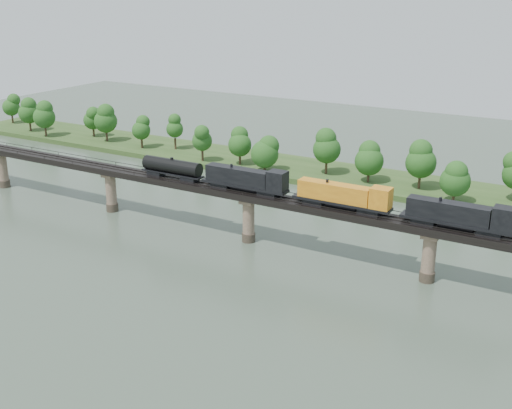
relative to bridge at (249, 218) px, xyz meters
The scene contains 6 objects.
ground 30.49m from the bridge, 90.00° to the right, with size 400.00×400.00×0.00m, color #364537.
far_bank 55.20m from the bridge, 90.00° to the left, with size 300.00×24.00×1.60m, color #2A451B.
bridge is the anchor object (origin of this frame).
bridge_superstructure 6.33m from the bridge, 90.00° to the left, with size 220.00×4.90×0.75m.
far_treeline 51.30m from the bridge, 99.23° to the left, with size 289.06×17.54×13.60m.
freight_train 16.77m from the bridge, ahead, with size 83.20×3.24×5.73m.
Camera 1 is at (67.86, -83.35, 54.39)m, focal length 45.00 mm.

